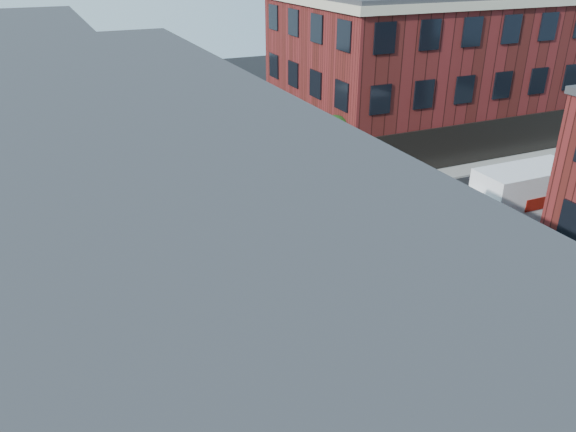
% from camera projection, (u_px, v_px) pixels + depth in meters
% --- Properties ---
extents(ground, '(120.00, 120.00, 0.00)m').
position_uv_depth(ground, '(299.00, 261.00, 30.28)').
color(ground, black).
rests_on(ground, ground).
extents(sidewalk_ne, '(30.00, 30.00, 0.15)m').
position_uv_depth(sidewalk_ne, '(400.00, 118.00, 55.30)').
color(sidewalk_ne, gray).
rests_on(sidewalk_ne, ground).
extents(building_ne, '(25.00, 16.00, 12.00)m').
position_uv_depth(building_ne, '(435.00, 66.00, 48.44)').
color(building_ne, '#411410').
rests_on(building_ne, ground).
extents(tree_near, '(2.69, 2.69, 4.49)m').
position_uv_depth(tree_near, '(335.00, 136.00, 39.92)').
color(tree_near, black).
rests_on(tree_near, ground).
extents(tree_far, '(2.43, 2.43, 4.07)m').
position_uv_depth(tree_far, '(299.00, 119.00, 44.97)').
color(tree_far, black).
rests_on(tree_far, ground).
extents(signal_pole, '(1.29, 1.24, 4.60)m').
position_uv_depth(signal_pole, '(214.00, 313.00, 21.06)').
color(signal_pole, black).
rests_on(signal_pole, ground).
extents(box_truck, '(8.54, 2.74, 3.84)m').
position_uv_depth(box_truck, '(514.00, 200.00, 32.66)').
color(box_truck, white).
rests_on(box_truck, ground).
extents(traffic_cone, '(0.55, 0.55, 0.78)m').
position_uv_depth(traffic_cone, '(291.00, 322.00, 24.66)').
color(traffic_cone, red).
rests_on(traffic_cone, ground).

